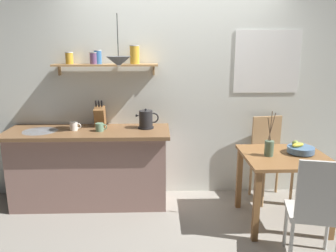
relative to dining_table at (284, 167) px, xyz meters
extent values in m
plane|color=gray|center=(-1.08, 0.18, -0.61)|extent=(14.00, 14.00, 0.00)
cube|color=silver|center=(-0.88, 0.83, 0.74)|extent=(6.80, 0.10, 2.70)
cube|color=white|center=(0.00, 0.77, 1.02)|extent=(0.77, 0.01, 0.73)
cube|color=silver|center=(0.00, 0.78, 1.02)|extent=(0.71, 0.01, 0.67)
cube|color=gray|center=(-2.08, 0.50, -0.19)|extent=(1.74, 0.52, 0.86)
cube|color=brown|center=(-2.08, 0.48, 0.26)|extent=(1.83, 0.63, 0.04)
cylinder|color=#B7BABF|center=(-2.60, 0.46, 0.28)|extent=(0.38, 0.38, 0.01)
cube|color=tan|center=(-1.87, 0.67, 0.99)|extent=(1.18, 0.18, 0.02)
cube|color=#99754C|center=(-2.42, 0.75, 0.93)|extent=(0.02, 0.06, 0.12)
cube|color=#99754C|center=(-1.33, 0.75, 0.93)|extent=(0.02, 0.06, 0.12)
cylinder|color=gold|center=(-2.27, 0.67, 1.06)|extent=(0.09, 0.09, 0.12)
cylinder|color=silver|center=(-2.27, 0.67, 1.13)|extent=(0.09, 0.09, 0.01)
cylinder|color=#7F5689|center=(-1.99, 0.67, 1.06)|extent=(0.10, 0.10, 0.12)
cylinder|color=silver|center=(-1.99, 0.67, 1.13)|extent=(0.11, 0.11, 0.01)
cylinder|color=#3366A3|center=(-1.95, 0.67, 1.07)|extent=(0.08, 0.08, 0.15)
cylinder|color=silver|center=(-1.95, 0.67, 1.15)|extent=(0.09, 0.09, 0.01)
cylinder|color=gold|center=(-1.54, 0.67, 1.10)|extent=(0.11, 0.11, 0.20)
cylinder|color=silver|center=(-1.54, 0.67, 1.20)|extent=(0.11, 0.11, 0.01)
cube|color=brown|center=(0.00, 0.00, 0.11)|extent=(0.84, 0.77, 0.03)
cube|color=brown|center=(-0.37, -0.34, -0.26)|extent=(0.06, 0.06, 0.71)
cube|color=brown|center=(0.37, -0.34, -0.26)|extent=(0.06, 0.06, 0.71)
cube|color=brown|center=(-0.37, 0.34, -0.26)|extent=(0.06, 0.06, 0.71)
cube|color=brown|center=(0.37, 0.34, -0.26)|extent=(0.06, 0.06, 0.71)
cube|color=silver|center=(0.03, -0.62, -0.18)|extent=(0.50, 0.47, 0.03)
cube|color=silver|center=(-0.01, -0.79, 0.09)|extent=(0.37, 0.11, 0.51)
cylinder|color=silver|center=(0.24, -0.50, -0.40)|extent=(0.03, 0.03, 0.42)
cylinder|color=silver|center=(-0.11, -0.42, -0.40)|extent=(0.03, 0.03, 0.42)
cylinder|color=silver|center=(-0.18, -0.73, -0.40)|extent=(0.03, 0.03, 0.42)
cube|color=tan|center=(0.06, 0.52, -0.17)|extent=(0.48, 0.45, 0.03)
cube|color=tan|center=(0.03, 0.70, 0.11)|extent=(0.37, 0.09, 0.54)
cylinder|color=tan|center=(-0.09, 0.33, -0.40)|extent=(0.03, 0.03, 0.43)
cylinder|color=tan|center=(0.26, 0.39, -0.40)|extent=(0.03, 0.03, 0.43)
cylinder|color=tan|center=(-0.15, 0.65, -0.40)|extent=(0.03, 0.03, 0.43)
cylinder|color=tan|center=(0.21, 0.71, -0.40)|extent=(0.03, 0.03, 0.43)
cylinder|color=#51759E|center=(0.17, 0.05, 0.13)|extent=(0.12, 0.12, 0.01)
cylinder|color=#51759E|center=(0.17, 0.05, 0.17)|extent=(0.27, 0.27, 0.06)
ellipsoid|color=yellow|center=(0.14, 0.05, 0.22)|extent=(0.16, 0.11, 0.04)
sphere|color=#8EA84C|center=(0.13, 0.08, 0.22)|extent=(0.07, 0.07, 0.07)
cylinder|color=#567056|center=(-0.18, -0.01, 0.21)|extent=(0.09, 0.09, 0.16)
cylinder|color=brown|center=(-0.18, 0.00, 0.40)|extent=(0.05, 0.01, 0.24)
cylinder|color=brown|center=(-0.17, -0.01, 0.43)|extent=(0.01, 0.01, 0.30)
cylinder|color=brown|center=(-0.16, -0.01, 0.43)|extent=(0.07, 0.02, 0.28)
cylinder|color=black|center=(-1.43, 0.55, 0.29)|extent=(0.18, 0.18, 0.02)
cylinder|color=#232326|center=(-1.43, 0.55, 0.39)|extent=(0.15, 0.15, 0.19)
sphere|color=black|center=(-1.43, 0.55, 0.50)|extent=(0.02, 0.02, 0.02)
cone|color=#232326|center=(-1.52, 0.55, 0.43)|extent=(0.04, 0.04, 0.04)
torus|color=black|center=(-1.34, 0.55, 0.40)|extent=(0.12, 0.02, 0.12)
cube|color=brown|center=(-1.96, 0.64, 0.40)|extent=(0.12, 0.19, 0.24)
cylinder|color=black|center=(-1.99, 0.60, 0.56)|extent=(0.02, 0.03, 0.08)
cylinder|color=black|center=(-1.96, 0.60, 0.56)|extent=(0.02, 0.03, 0.08)
cylinder|color=black|center=(-1.93, 0.60, 0.56)|extent=(0.02, 0.03, 0.08)
cylinder|color=white|center=(-2.23, 0.49, 0.33)|extent=(0.09, 0.09, 0.09)
torus|color=white|center=(-2.18, 0.49, 0.33)|extent=(0.06, 0.01, 0.06)
cylinder|color=slate|center=(-1.93, 0.44, 0.33)|extent=(0.09, 0.09, 0.09)
torus|color=slate|center=(-1.88, 0.44, 0.33)|extent=(0.06, 0.01, 0.06)
cylinder|color=black|center=(-1.69, 0.36, 1.31)|extent=(0.01, 0.01, 0.43)
cone|color=#4C5156|center=(-1.69, 0.36, 1.05)|extent=(0.26, 0.26, 0.10)
sphere|color=white|center=(-1.69, 0.36, 1.01)|extent=(0.04, 0.04, 0.04)
camera|label=1|loc=(-1.29, -3.15, 1.23)|focal=35.53mm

